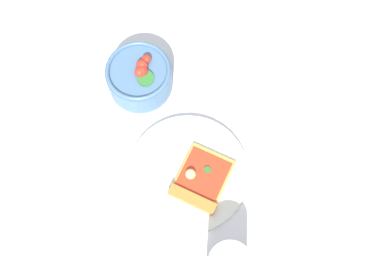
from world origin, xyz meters
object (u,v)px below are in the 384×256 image
pizza_slice_main (200,183)px  salad_bowl (140,77)px  plate (188,173)px  paper_napkin (216,29)px

pizza_slice_main → salad_bowl: bearing=133.2°
plate → paper_napkin: 0.32m
pizza_slice_main → salad_bowl: (-0.16, 0.18, 0.01)m
salad_bowl → plate: bearing=-49.2°
plate → pizza_slice_main: size_ratio=1.82×
pizza_slice_main → paper_napkin: size_ratio=0.94×
plate → salad_bowl: 0.21m
plate → salad_bowl: (-0.14, 0.16, 0.03)m
plate → salad_bowl: salad_bowl is taller
plate → pizza_slice_main: pizza_slice_main is taller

